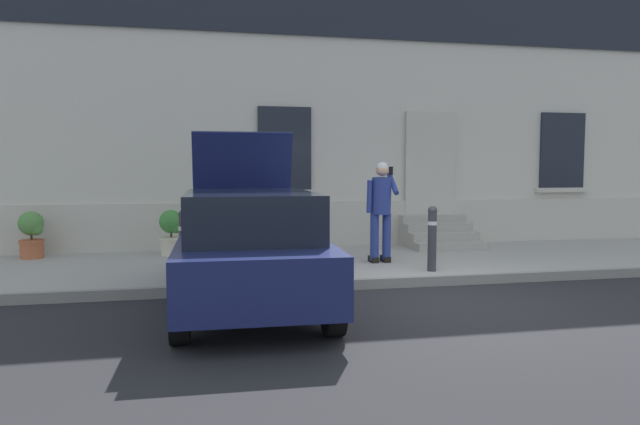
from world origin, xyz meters
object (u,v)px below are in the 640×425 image
hatchback_car_navy (250,246)px  planter_terracotta (32,233)px  bollard_far_left (184,242)px  planter_cream (172,231)px  bollard_near_person (432,236)px  person_on_phone (381,205)px

hatchback_car_navy → planter_terracotta: (-3.63, 4.00, -0.19)m
bollard_far_left → hatchback_car_navy: bearing=-55.9°
hatchback_car_navy → planter_cream: (-1.14, 3.84, -0.19)m
bollard_far_left → planter_terracotta: (-2.78, 2.75, -0.11)m
bollard_near_person → person_on_phone: bearing=119.8°
bollard_far_left → person_on_phone: size_ratio=0.60×
hatchback_car_navy → person_on_phone: size_ratio=2.34×
planter_terracotta → bollard_far_left: bearing=-44.6°
bollard_near_person → planter_cream: 4.89m
bollard_near_person → planter_terracotta: bearing=157.5°
bollard_far_left → person_on_phone: 3.47m
hatchback_car_navy → person_on_phone: (2.46, 2.21, 0.35)m
planter_cream → bollard_near_person: bearing=-31.9°
bollard_far_left → person_on_phone: bearing=16.1°
hatchback_car_navy → planter_terracotta: 5.41m
bollard_near_person → bollard_far_left: bearing=180.0°
bollard_far_left → person_on_phone: person_on_phone is taller
hatchback_car_navy → bollard_near_person: hatchback_car_navy is taller
bollard_near_person → planter_cream: (-4.15, 2.58, -0.11)m
planter_terracotta → hatchback_car_navy: bearing=-47.8°
bollard_near_person → planter_cream: bollard_near_person is taller
bollard_near_person → planter_cream: size_ratio=1.22×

